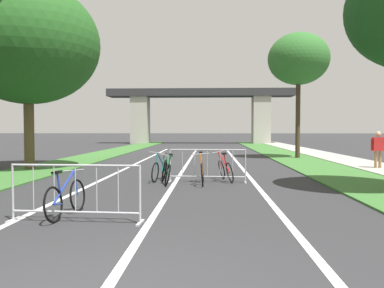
{
  "coord_description": "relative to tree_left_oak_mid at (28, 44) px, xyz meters",
  "views": [
    {
      "loc": [
        1.08,
        -3.52,
        1.69
      ],
      "look_at": [
        0.2,
        16.09,
        0.93
      ],
      "focal_mm": 36.47,
      "sensor_mm": 36.0,
      "label": 1
    }
  ],
  "objects": [
    {
      "name": "pedestrian_strolling",
      "position": [
        14.43,
        0.6,
        -4.22
      ],
      "size": [
        0.58,
        0.29,
        1.59
      ],
      "rotation": [
        0.0,
        0.0,
        3.08
      ],
      "color": "olive",
      "rests_on": "ground"
    },
    {
      "name": "crowd_barrier_nearest",
      "position": [
        5.04,
        -8.9,
        -4.66
      ],
      "size": [
        2.46,
        0.57,
        1.05
      ],
      "rotation": [
        0.0,
        0.0,
        -0.05
      ],
      "color": "#ADADB2",
      "rests_on": "ground"
    },
    {
      "name": "grass_verge_left",
      "position": [
        0.55,
        8.31,
        -5.16
      ],
      "size": [
        2.64,
        50.34,
        0.05
      ],
      "primitive_type": "cube",
      "color": "#386B2D",
      "rests_on": "ground"
    },
    {
      "name": "bicycle_red_4",
      "position": [
        7.98,
        -3.16,
        -4.81
      ],
      "size": [
        0.71,
        1.64,
        0.98
      ],
      "rotation": [
        0.0,
        0.0,
        0.22
      ],
      "color": "black",
      "rests_on": "ground"
    },
    {
      "name": "bicycle_orange_2",
      "position": [
        7.24,
        -3.9,
        -4.79
      ],
      "size": [
        0.51,
        1.76,
        0.99
      ],
      "rotation": [
        0.0,
        0.0,
        3.15
      ],
      "color": "black",
      "rests_on": "ground"
    },
    {
      "name": "lane_stripe_center",
      "position": [
        6.39,
        2.28,
        -5.18
      ],
      "size": [
        0.14,
        29.12,
        0.01
      ],
      "primitive_type": "cube",
      "color": "silver",
      "rests_on": "ground"
    },
    {
      "name": "bicycle_teal_3",
      "position": [
        5.87,
        -3.16,
        -4.81
      ],
      "size": [
        0.52,
        1.68,
        0.98
      ],
      "rotation": [
        0.0,
        0.0,
        2.95
      ],
      "color": "black",
      "rests_on": "ground"
    },
    {
      "name": "tree_left_oak_mid",
      "position": [
        0.0,
        0.0,
        0.0
      ],
      "size": [
        5.83,
        5.83,
        7.67
      ],
      "color": "brown",
      "rests_on": "ground"
    },
    {
      "name": "crowd_barrier_second",
      "position": [
        7.4,
        -3.53,
        -4.66
      ],
      "size": [
        2.46,
        0.55,
        1.05
      ],
      "rotation": [
        0.0,
        0.0,
        -0.05
      ],
      "color": "#ADADB2",
      "rests_on": "ground"
    },
    {
      "name": "lane_stripe_right_lane",
      "position": [
        8.87,
        2.28,
        -5.18
      ],
      "size": [
        0.14,
        29.12,
        0.01
      ],
      "primitive_type": "cube",
      "color": "silver",
      "rests_on": "ground"
    },
    {
      "name": "tree_right_pine_far",
      "position": [
        12.48,
        6.58,
        0.43
      ],
      "size": [
        3.43,
        3.43,
        7.1
      ],
      "color": "#3D2D1E",
      "rests_on": "ground"
    },
    {
      "name": "lane_stripe_left_lane",
      "position": [
        3.9,
        2.28,
        -5.18
      ],
      "size": [
        0.14,
        29.12,
        0.01
      ],
      "primitive_type": "cube",
      "color": "silver",
      "rests_on": "ground"
    },
    {
      "name": "bicycle_green_5",
      "position": [
        6.13,
        -3.89,
        -4.82
      ],
      "size": [
        0.53,
        1.62,
        0.95
      ],
      "rotation": [
        0.0,
        0.0,
        0.22
      ],
      "color": "black",
      "rests_on": "ground"
    },
    {
      "name": "grass_verge_right",
      "position": [
        12.22,
        8.31,
        -5.16
      ],
      "size": [
        2.64,
        50.34,
        0.05
      ],
      "primitive_type": "cube",
      "color": "#386B2D",
      "rests_on": "ground"
    },
    {
      "name": "sidewalk_path_right",
      "position": [
        14.66,
        8.31,
        -5.14
      ],
      "size": [
        2.23,
        50.34,
        0.08
      ],
      "primitive_type": "cube",
      "color": "#9E9B93",
      "rests_on": "ground"
    },
    {
      "name": "bicycle_blue_0",
      "position": [
        4.72,
        -8.5,
        -4.81
      ],
      "size": [
        0.43,
        1.65,
        0.91
      ],
      "rotation": [
        0.0,
        0.0,
        -0.11
      ],
      "color": "black",
      "rests_on": "ground"
    },
    {
      "name": "overpass_bridge",
      "position": [
        6.39,
        29.32,
        -0.89
      ],
      "size": [
        21.28,
        2.87,
        6.26
      ],
      "color": "#2D2D30",
      "rests_on": "ground"
    }
  ]
}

